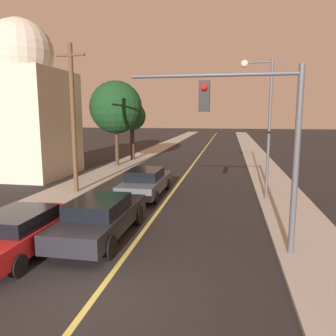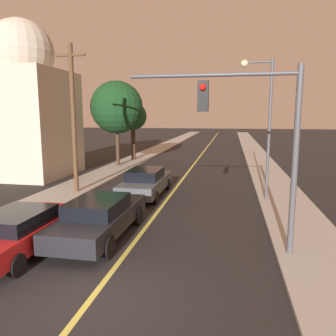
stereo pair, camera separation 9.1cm
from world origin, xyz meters
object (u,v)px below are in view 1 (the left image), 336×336
(streetlamp_right, at_px, (262,111))
(car_near_lane_front, at_px, (101,217))
(tree_left_far, at_px, (132,117))
(traffic_signal_mast, at_px, (255,127))
(tree_left_near, at_px, (116,107))
(car_near_lane_second, at_px, (146,182))
(utility_pole_left, at_px, (73,117))
(domed_building_left, at_px, (24,107))
(car_outer_lane_front, at_px, (21,230))

(streetlamp_right, bearing_deg, car_near_lane_front, -133.17)
(streetlamp_right, xyz_separation_m, tree_left_far, (-10.48, 13.05, -0.37))
(traffic_signal_mast, distance_m, tree_left_near, 18.72)
(traffic_signal_mast, bearing_deg, tree_left_near, 121.86)
(car_near_lane_front, relative_size, car_near_lane_second, 0.99)
(car_near_lane_front, xyz_separation_m, tree_left_near, (-4.84, 15.54, 4.11))
(car_near_lane_second, xyz_separation_m, utility_pole_left, (-3.89, -0.24, 3.44))
(car_near_lane_second, height_order, tree_left_far, tree_left_far)
(tree_left_far, relative_size, domed_building_left, 0.50)
(car_near_lane_second, relative_size, utility_pole_left, 0.66)
(tree_left_far, bearing_deg, tree_left_near, -93.26)
(car_near_lane_second, height_order, tree_left_near, tree_left_near)
(car_near_lane_second, bearing_deg, tree_left_far, 109.62)
(streetlamp_right, relative_size, tree_left_near, 0.98)
(car_near_lane_front, bearing_deg, tree_left_near, 107.31)
(streetlamp_right, xyz_separation_m, tree_left_near, (-10.69, 9.30, 0.43))
(traffic_signal_mast, height_order, streetlamp_right, streetlamp_right)
(streetlamp_right, bearing_deg, car_outer_lane_front, -135.23)
(traffic_signal_mast, distance_m, domed_building_left, 18.26)
(tree_left_near, bearing_deg, domed_building_left, -133.52)
(tree_left_near, bearing_deg, tree_left_far, 86.74)
(domed_building_left, bearing_deg, car_outer_lane_front, -57.31)
(car_near_lane_second, bearing_deg, car_near_lane_front, -90.00)
(car_near_lane_second, height_order, utility_pole_left, utility_pole_left)
(streetlamp_right, xyz_separation_m, utility_pole_left, (-9.73, -0.18, -0.27))
(traffic_signal_mast, bearing_deg, streetlamp_right, 82.89)
(car_outer_lane_front, xyz_separation_m, utility_pole_left, (-1.88, 7.61, 3.48))
(car_near_lane_second, xyz_separation_m, car_outer_lane_front, (-2.01, -7.85, -0.04))
(streetlamp_right, bearing_deg, traffic_signal_mast, -97.11)
(car_near_lane_second, height_order, streetlamp_right, streetlamp_right)
(streetlamp_right, height_order, tree_left_near, tree_left_near)
(car_near_lane_front, relative_size, utility_pole_left, 0.66)
(traffic_signal_mast, bearing_deg, domed_building_left, 143.83)
(car_near_lane_second, xyz_separation_m, traffic_signal_mast, (5.03, -6.63, 3.19))
(car_near_lane_second, distance_m, traffic_signal_mast, 8.91)
(tree_left_near, bearing_deg, car_outer_lane_front, -80.59)
(utility_pole_left, xyz_separation_m, tree_left_near, (-0.96, 9.49, 0.70))
(utility_pole_left, bearing_deg, car_near_lane_front, -57.26)
(traffic_signal_mast, distance_m, tree_left_far, 21.87)
(streetlamp_right, distance_m, utility_pole_left, 9.74)
(utility_pole_left, relative_size, tree_left_far, 1.47)
(car_near_lane_front, distance_m, car_outer_lane_front, 2.55)
(car_near_lane_second, distance_m, car_outer_lane_front, 8.10)
(car_near_lane_second, bearing_deg, traffic_signal_mast, -52.86)
(car_outer_lane_front, xyz_separation_m, streetlamp_right, (7.86, 7.79, 3.75))
(car_near_lane_front, distance_m, domed_building_left, 14.81)
(tree_left_far, distance_m, domed_building_left, 10.23)
(traffic_signal_mast, relative_size, tree_left_far, 1.04)
(car_outer_lane_front, relative_size, traffic_signal_mast, 0.88)
(traffic_signal_mast, bearing_deg, car_near_lane_front, 176.08)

